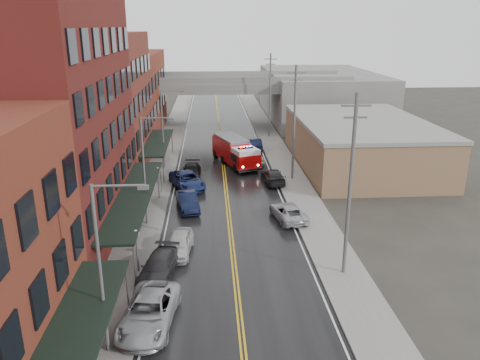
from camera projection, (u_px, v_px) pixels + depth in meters
name	position (u px, v px, depth m)	size (l,w,h in m)	color
road	(227.00, 197.00, 44.85)	(11.00, 160.00, 0.02)	black
sidewalk_left	(150.00, 198.00, 44.39)	(3.00, 160.00, 0.15)	slate
sidewalk_right	(302.00, 195.00, 45.28)	(3.00, 160.00, 0.15)	slate
curb_left	(167.00, 198.00, 44.49)	(0.30, 160.00, 0.15)	gray
curb_right	(285.00, 195.00, 45.18)	(0.30, 160.00, 0.15)	gray
brick_building_b	(50.00, 121.00, 34.58)	(9.00, 20.00, 18.00)	#4F1714
brick_building_c	(102.00, 103.00, 51.63)	(9.00, 15.00, 15.00)	maroon
brick_building_far	(129.00, 95.00, 68.67)	(9.00, 20.00, 12.00)	brown
tan_building	(360.00, 144.00, 54.52)	(14.00, 22.00, 5.00)	#916F4E
right_far_block	(320.00, 95.00, 82.58)	(18.00, 30.00, 8.00)	slate
awning_0	(65.00, 357.00, 18.83)	(2.60, 16.00, 3.09)	black
awning_1	(135.00, 195.00, 36.83)	(2.60, 18.00, 3.09)	black
awning_2	(158.00, 142.00, 53.40)	(2.60, 13.00, 3.09)	black
globe_lamp_1	(136.00, 241.00, 30.48)	(0.44, 0.44, 3.12)	#59595B
globe_lamp_2	(158.00, 176.00, 43.74)	(0.44, 0.44, 3.12)	#59595B
street_lamp_0	(104.00, 261.00, 21.99)	(2.64, 0.22, 9.00)	#59595B
street_lamp_1	(147.00, 165.00, 37.14)	(2.64, 0.22, 9.00)	#59595B
street_lamp_2	(165.00, 124.00, 52.29)	(2.64, 0.22, 9.00)	#59595B
utility_pole_0	(350.00, 184.00, 29.10)	(1.80, 0.24, 12.00)	#59595B
utility_pole_1	(294.00, 121.00, 48.05)	(1.80, 0.24, 12.00)	#59595B
utility_pole_2	(270.00, 94.00, 66.99)	(1.80, 0.24, 12.00)	#59595B
overpass	(219.00, 90.00, 73.28)	(40.00, 10.00, 7.50)	slate
fire_truck	(236.00, 151.00, 54.75)	(5.53, 8.95, 3.12)	#B80809
parked_car_left_2	(149.00, 312.00, 25.54)	(2.70, 5.85, 1.63)	#A4A8AC
parked_car_left_3	(159.00, 267.00, 30.52)	(2.01, 4.95, 1.44)	#2B2B2E
parked_car_left_4	(179.00, 244.00, 33.64)	(1.80, 4.48, 1.53)	silver
parked_car_left_5	(188.00, 201.00, 41.75)	(1.61, 4.61, 1.52)	black
parked_car_left_6	(187.00, 180.00, 47.28)	(2.65, 5.74, 1.60)	navy
parked_car_left_7	(191.00, 171.00, 50.52)	(1.98, 4.87, 1.41)	black
parked_car_right_0	(288.00, 212.00, 39.55)	(2.26, 4.90, 1.36)	#ABADB3
parked_car_right_1	(273.00, 176.00, 48.92)	(1.98, 4.86, 1.41)	black
parked_car_right_2	(254.00, 157.00, 56.03)	(1.76, 4.37, 1.49)	silver
parked_car_right_3	(255.00, 144.00, 61.74)	(1.64, 4.70, 1.55)	#0E1534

